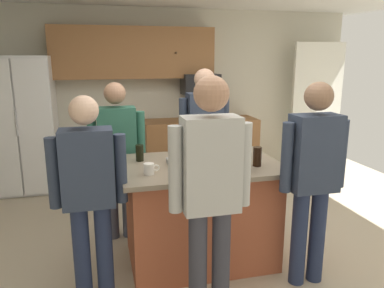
# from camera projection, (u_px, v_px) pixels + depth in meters

# --- Properties ---
(floor) EXTENTS (7.04, 7.04, 0.00)m
(floor) POSITION_uv_depth(u_px,v_px,m) (208.00, 254.00, 3.64)
(floor) COLOR #B7A88E
(floor) RESTS_ON ground
(back_wall) EXTENTS (6.40, 0.10, 2.60)m
(back_wall) POSITION_uv_depth(u_px,v_px,m) (159.00, 93.00, 5.98)
(back_wall) COLOR beige
(back_wall) RESTS_ON ground
(french_door_window_panel) EXTENTS (0.90, 0.06, 2.00)m
(french_door_window_panel) POSITION_uv_depth(u_px,v_px,m) (316.00, 104.00, 6.27)
(french_door_window_panel) COLOR white
(french_door_window_panel) RESTS_ON ground
(cabinet_run_upper) EXTENTS (2.40, 0.38, 0.75)m
(cabinet_run_upper) POSITION_uv_depth(u_px,v_px,m) (134.00, 53.00, 5.55)
(cabinet_run_upper) COLOR #936038
(cabinet_run_lower) EXTENTS (1.80, 0.63, 0.90)m
(cabinet_run_lower) POSITION_uv_depth(u_px,v_px,m) (200.00, 147.00, 6.02)
(cabinet_run_lower) COLOR #936038
(cabinet_run_lower) RESTS_ON ground
(refrigerator) EXTENTS (0.88, 0.76, 1.89)m
(refrigerator) POSITION_uv_depth(u_px,v_px,m) (23.00, 125.00, 5.19)
(refrigerator) COLOR white
(refrigerator) RESTS_ON ground
(microwave_over_range) EXTENTS (0.56, 0.40, 0.32)m
(microwave_over_range) POSITION_uv_depth(u_px,v_px,m) (200.00, 84.00, 5.81)
(microwave_over_range) COLOR black
(kitchen_island) EXTENTS (1.43, 0.98, 0.94)m
(kitchen_island) POSITION_uv_depth(u_px,v_px,m) (200.00, 211.00, 3.45)
(kitchen_island) COLOR #AD5638
(kitchen_island) RESTS_ON ground
(person_guest_right) EXTENTS (0.57, 0.22, 1.69)m
(person_guest_right) POSITION_uv_depth(u_px,v_px,m) (313.00, 172.00, 2.98)
(person_guest_right) COLOR #232D4C
(person_guest_right) RESTS_ON ground
(person_guest_by_door) EXTENTS (0.57, 0.22, 1.61)m
(person_guest_by_door) POSITION_uv_depth(u_px,v_px,m) (89.00, 188.00, 2.78)
(person_guest_by_door) COLOR #232D4C
(person_guest_by_door) RESTS_ON ground
(person_elder_center) EXTENTS (0.57, 0.23, 1.76)m
(person_elder_center) POSITION_uv_depth(u_px,v_px,m) (210.00, 186.00, 2.50)
(person_elder_center) COLOR #383842
(person_elder_center) RESTS_ON ground
(person_host_foreground) EXTENTS (0.57, 0.22, 1.63)m
(person_host_foreground) POSITION_uv_depth(u_px,v_px,m) (118.00, 151.00, 3.78)
(person_host_foreground) COLOR #4C5166
(person_host_foreground) RESTS_ON ground
(person_guest_left) EXTENTS (0.57, 0.23, 1.75)m
(person_guest_left) POSITION_uv_depth(u_px,v_px,m) (204.00, 135.00, 4.16)
(person_guest_left) COLOR #4C5166
(person_guest_left) RESTS_ON ground
(mug_blue_stoneware) EXTENTS (0.13, 0.09, 0.09)m
(mug_blue_stoneware) POSITION_uv_depth(u_px,v_px,m) (216.00, 151.00, 3.59)
(mug_blue_stoneware) COLOR white
(mug_blue_stoneware) RESTS_ON kitchen_island
(glass_dark_ale) EXTENTS (0.07, 0.07, 0.14)m
(glass_dark_ale) POSITION_uv_depth(u_px,v_px,m) (213.00, 163.00, 3.11)
(glass_dark_ale) COLOR black
(glass_dark_ale) RESTS_ON kitchen_island
(mug_ceramic_white) EXTENTS (0.13, 0.09, 0.09)m
(mug_ceramic_white) POSITION_uv_depth(u_px,v_px,m) (149.00, 169.00, 3.02)
(mug_ceramic_white) COLOR white
(mug_ceramic_white) RESTS_ON kitchen_island
(glass_pilsner) EXTENTS (0.08, 0.08, 0.17)m
(glass_pilsner) POSITION_uv_depth(u_px,v_px,m) (257.00, 157.00, 3.24)
(glass_pilsner) COLOR black
(glass_pilsner) RESTS_ON kitchen_island
(tumbler_amber) EXTENTS (0.07, 0.07, 0.15)m
(tumbler_amber) POSITION_uv_depth(u_px,v_px,m) (238.00, 149.00, 3.56)
(tumbler_amber) COLOR black
(tumbler_amber) RESTS_ON kitchen_island
(glass_stout_tall) EXTENTS (0.07, 0.07, 0.16)m
(glass_stout_tall) POSITION_uv_depth(u_px,v_px,m) (247.00, 162.00, 3.10)
(glass_stout_tall) COLOR black
(glass_stout_tall) RESTS_ON kitchen_island
(glass_short_whisky) EXTENTS (0.07, 0.07, 0.15)m
(glass_short_whisky) POSITION_uv_depth(u_px,v_px,m) (140.00, 153.00, 3.40)
(glass_short_whisky) COLOR black
(glass_short_whisky) RESTS_ON kitchen_island
(serving_tray) EXTENTS (0.44, 0.30, 0.04)m
(serving_tray) POSITION_uv_depth(u_px,v_px,m) (194.00, 163.00, 3.29)
(serving_tray) COLOR #B7B7BC
(serving_tray) RESTS_ON kitchen_island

